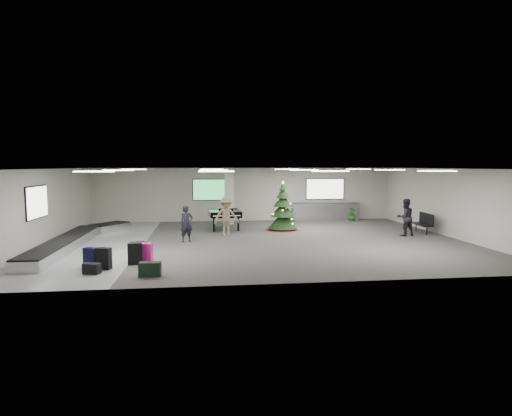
{
  "coord_description": "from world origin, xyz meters",
  "views": [
    {
      "loc": [
        -2.42,
        -18.66,
        3.33
      ],
      "look_at": [
        -0.02,
        1.0,
        1.37
      ],
      "focal_mm": 30.0,
      "sensor_mm": 36.0,
      "label": 1
    }
  ],
  "objects": [
    {
      "name": "navy_suitcase",
      "position": [
        -6.11,
        -4.4,
        0.34
      ],
      "size": [
        0.5,
        0.39,
        0.69
      ],
      "rotation": [
        0.0,
        0.0,
        -0.36
      ],
      "color": "black",
      "rests_on": "ground"
    },
    {
      "name": "service_counter",
      "position": [
        5.0,
        6.65,
        0.55
      ],
      "size": [
        4.05,
        0.65,
        1.08
      ],
      "color": "silver",
      "rests_on": "ground"
    },
    {
      "name": "suitcase_1",
      "position": [
        -4.77,
        -4.06,
        0.37
      ],
      "size": [
        0.51,
        0.33,
        0.76
      ],
      "rotation": [
        0.0,
        0.0,
        0.17
      ],
      "color": "black",
      "rests_on": "ground"
    },
    {
      "name": "suitcase_5",
      "position": [
        -5.71,
        -4.49,
        0.3
      ],
      "size": [
        0.43,
        0.28,
        0.61
      ],
      "rotation": [
        0.0,
        0.0,
        0.17
      ],
      "color": "black",
      "rests_on": "ground"
    },
    {
      "name": "green_duffel",
      "position": [
        -4.07,
        -5.69,
        0.21
      ],
      "size": [
        0.66,
        0.36,
        0.45
      ],
      "rotation": [
        0.0,
        0.0,
        -0.06
      ],
      "color": "black",
      "rests_on": "ground"
    },
    {
      "name": "potted_plant_left",
      "position": [
        2.66,
        6.03,
        0.44
      ],
      "size": [
        0.62,
        0.6,
        0.88
      ],
      "primitive_type": "imported",
      "rotation": [
        0.0,
        0.0,
        0.61
      ],
      "color": "#164215",
      "rests_on": "ground"
    },
    {
      "name": "christmas_tree",
      "position": [
        1.62,
        3.0,
        0.88
      ],
      "size": [
        1.81,
        1.81,
        2.58
      ],
      "color": "maroon",
      "rests_on": "ground"
    },
    {
      "name": "suitcase_0",
      "position": [
        -5.65,
        -4.64,
        0.35
      ],
      "size": [
        0.51,
        0.37,
        0.73
      ],
      "rotation": [
        0.0,
        0.0,
        -0.29
      ],
      "color": "black",
      "rests_on": "ground"
    },
    {
      "name": "traveler_b",
      "position": [
        -1.38,
        1.45,
        0.94
      ],
      "size": [
        1.31,
        0.88,
        1.87
      ],
      "primitive_type": "imported",
      "rotation": [
        0.0,
        0.0,
        0.16
      ],
      "color": "#80684F",
      "rests_on": "ground"
    },
    {
      "name": "baggage_carousel",
      "position": [
        -7.84,
        -0.08,
        0.21
      ],
      "size": [
        2.28,
        9.71,
        0.43
      ],
      "color": "silver",
      "rests_on": "ground"
    },
    {
      "name": "ground",
      "position": [
        0.0,
        0.0,
        0.0
      ],
      "size": [
        18.0,
        18.0,
        0.0
      ],
      "primitive_type": "plane",
      "color": "#3D3B37",
      "rests_on": "ground"
    },
    {
      "name": "traveler_a",
      "position": [
        -3.19,
        0.08,
        0.8
      ],
      "size": [
        0.69,
        0.58,
        1.6
      ],
      "primitive_type": "imported",
      "rotation": [
        0.0,
        0.0,
        0.4
      ],
      "color": "black",
      "rests_on": "ground"
    },
    {
      "name": "grand_piano",
      "position": [
        -1.36,
        3.56,
        0.84
      ],
      "size": [
        1.73,
        2.16,
        1.18
      ],
      "rotation": [
        0.0,
        0.0,
        0.07
      ],
      "color": "black",
      "rests_on": "ground"
    },
    {
      "name": "room_envelope",
      "position": [
        -0.38,
        0.67,
        2.33
      ],
      "size": [
        18.02,
        14.02,
        3.21
      ],
      "color": "#A8A599",
      "rests_on": "ground"
    },
    {
      "name": "pink_suitcase",
      "position": [
        -4.43,
        -3.79,
        0.34
      ],
      "size": [
        0.48,
        0.35,
        0.69
      ],
      "rotation": [
        0.0,
        0.0,
        -0.27
      ],
      "color": "#EB1E91",
      "rests_on": "ground"
    },
    {
      "name": "black_duffel",
      "position": [
        -5.89,
        -5.19,
        0.17
      ],
      "size": [
        0.57,
        0.42,
        0.35
      ],
      "rotation": [
        0.0,
        0.0,
        -0.31
      ],
      "color": "black",
      "rests_on": "ground"
    },
    {
      "name": "suitcase_3",
      "position": [
        -4.75,
        -3.47,
        0.34
      ],
      "size": [
        0.52,
        0.43,
        0.7
      ],
      "rotation": [
        0.0,
        0.0,
        0.48
      ],
      "color": "black",
      "rests_on": "ground"
    },
    {
      "name": "potted_plant_right",
      "position": [
        6.53,
        6.25,
        0.4
      ],
      "size": [
        0.61,
        0.61,
        0.79
      ],
      "primitive_type": "imported",
      "rotation": [
        0.0,
        0.0,
        2.09
      ],
      "color": "#164215",
      "rests_on": "ground"
    },
    {
      "name": "bench",
      "position": [
        8.38,
        1.19,
        0.56
      ],
      "size": [
        0.65,
        1.61,
        0.99
      ],
      "rotation": [
        0.0,
        0.0,
        -0.08
      ],
      "color": "black",
      "rests_on": "ground"
    },
    {
      "name": "traveler_bench",
      "position": [
        7.05,
        0.46,
        0.89
      ],
      "size": [
        0.97,
        0.81,
        1.78
      ],
      "primitive_type": "imported",
      "rotation": [
        0.0,
        0.0,
        3.31
      ],
      "color": "black",
      "rests_on": "ground"
    }
  ]
}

